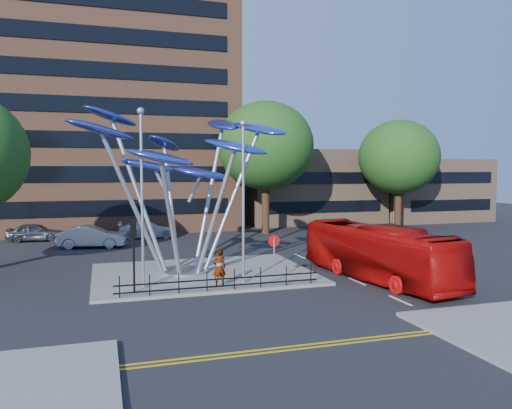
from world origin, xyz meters
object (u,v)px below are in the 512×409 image
object	(u,v)px
parked_car_mid	(92,237)
parked_car_right	(147,230)
leaf_sculpture	(181,153)
traffic_light_island	(134,241)
street_lamp_right	(243,186)
parked_car_left	(35,232)
pedestrian	(219,268)
street_lamp_left	(142,182)
no_entry_sign_island	(274,250)
red_bus	(378,253)
tree_far	(399,157)
tree_right	(266,146)

from	to	relation	value
parked_car_mid	parked_car_right	bearing A→B (deg)	-37.39
leaf_sculpture	traffic_light_island	bearing A→B (deg)	-125.04
street_lamp_right	parked_car_left	world-z (taller)	street_lamp_right
leaf_sculpture	parked_car_right	distance (m)	16.75
pedestrian	street_lamp_left	bearing A→B (deg)	-19.34
parked_car_mid	parked_car_right	world-z (taller)	parked_car_mid
street_lamp_left	no_entry_sign_island	bearing A→B (deg)	-8.61
street_lamp_right	traffic_light_island	size ratio (longest dim) A/B	2.42
leaf_sculpture	red_bus	distance (m)	12.09
traffic_light_island	street_lamp_right	bearing A→B (deg)	5.19
traffic_light_island	red_bus	size ratio (longest dim) A/B	0.32
tree_far	no_entry_sign_island	xyz separation A→B (m)	(-20.00, -19.48, -5.29)
street_lamp_right	red_bus	distance (m)	8.10
street_lamp_right	red_bus	xyz separation A→B (m)	(7.18, -1.05, -3.60)
parked_car_left	tree_far	bearing A→B (deg)	-85.48
tree_far	traffic_light_island	bearing A→B (deg)	-144.16
tree_right	leaf_sculpture	size ratio (longest dim) A/B	0.95
red_bus	street_lamp_left	bearing A→B (deg)	164.96
tree_right	parked_car_left	bearing A→B (deg)	177.09
no_entry_sign_island	traffic_light_island	bearing A→B (deg)	-179.87
street_lamp_left	pedestrian	xyz separation A→B (m)	(3.62, -1.00, -4.26)
street_lamp_right	parked_car_right	distance (m)	19.99
street_lamp_right	traffic_light_island	xyz separation A→B (m)	(-5.50, -0.50, -2.48)
street_lamp_left	red_bus	distance (m)	12.87
tree_far	leaf_sculpture	distance (m)	28.53
tree_far	parked_car_mid	xyz separation A→B (m)	(-29.17, -3.91, -6.28)
traffic_light_island	parked_car_mid	size ratio (longest dim) A/B	0.68
tree_far	street_lamp_left	bearing A→B (deg)	-145.08
no_entry_sign_island	parked_car_left	bearing A→B (deg)	123.71
tree_right	street_lamp_right	world-z (taller)	tree_right
street_lamp_right	parked_car_left	size ratio (longest dim) A/B	1.88
street_lamp_left	no_entry_sign_island	xyz separation A→B (m)	(6.50, -0.98, -3.54)
leaf_sculpture	pedestrian	distance (m)	7.23
leaf_sculpture	street_lamp_left	bearing A→B (deg)	-127.40
street_lamp_left	parked_car_mid	distance (m)	15.51
leaf_sculpture	street_lamp_right	world-z (taller)	leaf_sculpture
parked_car_mid	parked_car_right	xyz separation A→B (m)	(4.50, 4.16, -0.11)
street_lamp_right	traffic_light_island	distance (m)	6.05
traffic_light_island	parked_car_right	xyz separation A→B (m)	(2.33, 19.75, -1.90)
traffic_light_island	parked_car_mid	world-z (taller)	traffic_light_island
street_lamp_right	red_bus	bearing A→B (deg)	-8.28
leaf_sculpture	tree_far	bearing A→B (deg)	32.48
tree_right	parked_car_left	world-z (taller)	tree_right
red_bus	leaf_sculpture	bearing A→B (deg)	146.32
tree_right	tree_far	bearing A→B (deg)	0.00
no_entry_sign_island	parked_car_mid	size ratio (longest dim) A/B	0.49
tree_far	no_entry_sign_island	bearing A→B (deg)	-135.75
parked_car_left	traffic_light_island	bearing A→B (deg)	-155.77
leaf_sculpture	street_lamp_left	world-z (taller)	leaf_sculpture
street_lamp_right	tree_right	bearing A→B (deg)	68.46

